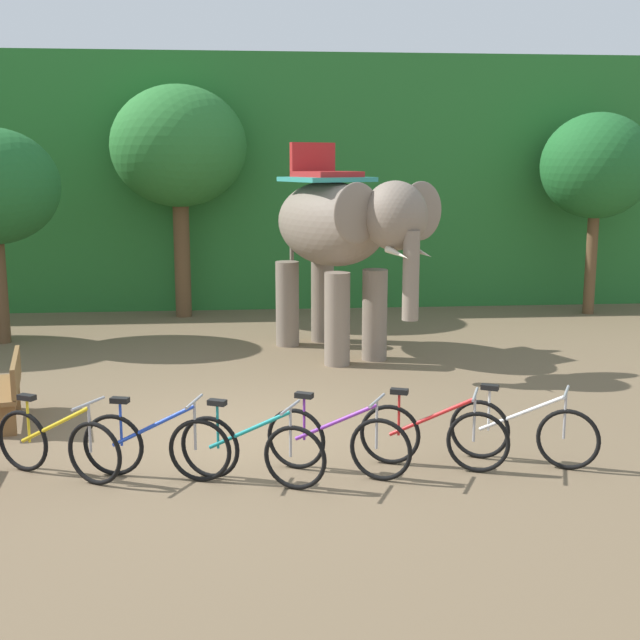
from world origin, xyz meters
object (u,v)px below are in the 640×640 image
at_px(bike_yellow, 57,444).
at_px(bike_teal, 251,450).
at_px(bike_white, 523,432).
at_px(bike_blue, 156,445).
at_px(wooden_bench, 8,387).
at_px(bike_red, 433,436).
at_px(tree_center_left, 597,167).
at_px(bike_purple, 337,441).
at_px(tree_far_left, 179,148).
at_px(elephant, 339,233).

relative_size(bike_yellow, bike_teal, 0.96).
distance_m(bike_teal, bike_white, 3.13).
bearing_deg(bike_teal, bike_blue, 166.94).
relative_size(bike_teal, wooden_bench, 1.02).
bearing_deg(bike_red, bike_blue, -179.29).
bearing_deg(bike_red, bike_white, 2.42).
xyz_separation_m(tree_center_left, bike_blue, (-8.86, -9.38, -2.94)).
height_order(tree_center_left, bike_purple, tree_center_left).
bearing_deg(bike_white, tree_far_left, 114.96).
xyz_separation_m(bike_blue, bike_red, (3.10, 0.04, 0.00)).
bearing_deg(elephant, bike_purple, -96.64).
bearing_deg(elephant, bike_teal, -105.30).
bearing_deg(bike_red, wooden_bench, 157.46).
bearing_deg(tree_far_left, bike_purple, -76.47).
distance_m(bike_teal, bike_purple, 0.97).
relative_size(tree_center_left, bike_purple, 2.90).
bearing_deg(bike_purple, tree_center_left, 53.99).
bearing_deg(bike_teal, bike_red, 7.76).
xyz_separation_m(bike_yellow, wooden_bench, (-1.09, 2.10, 0.09)).
xyz_separation_m(tree_far_left, bike_teal, (1.43, -10.10, -3.35)).
xyz_separation_m(tree_center_left, wooden_bench, (-11.03, -7.16, -2.85)).
bearing_deg(wooden_bench, bike_purple, -28.73).
relative_size(tree_center_left, elephant, 1.09).
distance_m(bike_purple, bike_white, 2.17).
height_order(tree_center_left, bike_blue, tree_center_left).
bearing_deg(bike_teal, elephant, 74.70).
relative_size(tree_center_left, wooden_bench, 2.91).
distance_m(bike_white, wooden_bench, 6.68).
bearing_deg(tree_far_left, bike_red, -70.43).
bearing_deg(bike_purple, wooden_bench, 151.27).
xyz_separation_m(bike_yellow, bike_white, (5.24, -0.04, 0.00)).
bearing_deg(bike_purple, bike_teal, -169.11).
bearing_deg(bike_yellow, bike_purple, -3.37).
bearing_deg(elephant, bike_red, -85.60).
bearing_deg(bike_white, tree_center_left, 63.20).
bearing_deg(tree_far_left, bike_blue, -87.72).
relative_size(tree_far_left, bike_red, 3.14).
bearing_deg(bike_white, bike_blue, -178.85).
xyz_separation_m(bike_yellow, bike_red, (4.18, -0.08, 0.00)).
bearing_deg(wooden_bench, bike_red, -22.54).
distance_m(bike_yellow, bike_white, 5.24).
relative_size(bike_blue, bike_purple, 1.07).
xyz_separation_m(tree_far_left, wooden_bench, (-1.78, -7.64, -3.25)).
height_order(bike_blue, bike_red, same).
bearing_deg(elephant, wooden_bench, -144.39).
bearing_deg(bike_blue, wooden_bench, 134.30).
bearing_deg(bike_teal, bike_purple, 10.89).
distance_m(bike_yellow, bike_teal, 2.15).
bearing_deg(bike_purple, bike_red, 5.01).
bearing_deg(bike_blue, bike_white, 1.15).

